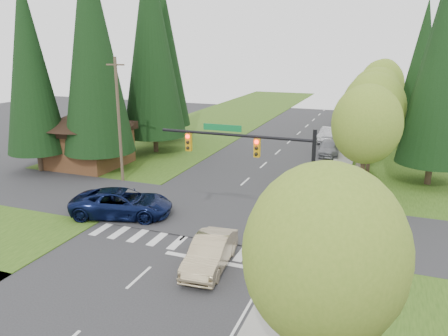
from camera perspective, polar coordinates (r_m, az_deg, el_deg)
The scene contains 33 objects.
ground at distance 22.94m, azimuth -9.70°, elevation -12.73°, with size 120.00×120.00×0.00m, color #28282B.
grass_east at distance 38.83m, azimuth 23.54°, elevation -1.78°, with size 14.00×110.00×0.06m, color #2C4913.
grass_west at distance 45.37m, azimuth -11.18°, elevation 1.66°, with size 14.00×110.00×0.06m, color #2C4913.
cross_street at distance 29.42m, azimuth -1.81°, elevation -5.90°, with size 120.00×8.00×0.10m, color #28282B.
sidewalk_east at distance 40.83m, azimuth 14.92°, elevation -0.10°, with size 1.80×80.00×0.13m, color gray.
curb_east at distance 40.92m, azimuth 13.74°, elevation 0.02°, with size 0.20×80.00×0.13m, color gray.
stone_wall_north at distance 48.40m, azimuth 18.01°, elevation 2.46°, with size 0.70×40.00×0.70m, color #4C4438.
traffic_signal at distance 23.33m, azimuth 4.71°, elevation 1.13°, with size 8.70×0.37×6.80m.
brown_building at distance 41.86m, azimuth -17.35°, elevation 4.43°, with size 8.40×8.40×5.40m.
utility_pole at distance 35.91m, azimuth -13.57°, elevation 6.17°, with size 1.60×0.24×10.00m.
decid_tree_0 at distance 31.68m, azimuth 18.13°, elevation 5.43°, with size 4.80×4.80×8.37m.
decid_tree_1 at distance 38.56m, azimuth 18.92°, elevation 7.39°, with size 5.20×5.20×8.80m.
decid_tree_2 at distance 45.50m, azimuth 19.08°, elevation 8.70°, with size 5.00×5.00×8.82m.
decid_tree_3 at distance 52.48m, azimuth 19.50°, elevation 9.21°, with size 5.00×5.00×8.55m.
decid_tree_4 at distance 59.41m, azimuth 19.87°, elevation 10.23°, with size 5.40×5.40×9.18m.
decid_tree_5 at distance 66.44m, azimuth 19.84°, elevation 10.27°, with size 4.80×4.80×8.30m.
decid_tree_6 at distance 73.39m, azimuth 20.11°, elevation 10.94°, with size 5.20×5.20×8.86m.
decid_tree_south at distance 12.59m, azimuth 13.01°, elevation -11.06°, with size 4.60×4.60×7.92m.
conifer_w_a at distance 39.12m, azimuth -16.82°, elevation 15.03°, with size 6.12×6.12×19.80m.
conifer_w_b at distance 44.13m, azimuth -16.69°, elevation 13.75°, with size 5.44×5.44×17.80m.
conifer_w_c at distance 45.25m, azimuth -9.47°, elevation 16.12°, with size 6.46×6.46×20.80m.
conifer_w_d at distance 40.90m, azimuth -24.09°, elevation 12.25°, with size 5.10×5.10×16.80m.
conifer_w_e at distance 51.46m, azimuth -7.96°, elevation 15.00°, with size 5.78×5.78×18.80m.
conifer_e_a at distance 37.38m, azimuth 26.77°, elevation 12.50°, with size 5.44×5.44×17.80m.
conifer_e_b at distance 51.39m, azimuth 26.64°, elevation 14.10°, with size 6.12×6.12×19.80m.
conifer_e_c at distance 65.31m, azimuth 24.52°, elevation 13.03°, with size 5.10×5.10×16.80m.
sedan_champagne at distance 22.34m, azimuth -1.82°, elevation -10.99°, with size 1.71×4.89×1.61m, color tan.
suv_navy at distance 29.34m, azimuth -13.16°, elevation -4.50°, with size 3.00×6.51×1.81m, color #0A1336.
parked_car_a at distance 34.30m, azimuth 11.57°, elevation -1.61°, with size 1.89×4.69×1.60m, color #A4A3A7.
parked_car_b at distance 46.03m, azimuth 13.54°, elevation 2.59°, with size 1.97×4.84×1.40m, color slate.
parked_car_c at distance 52.15m, azimuth 13.46°, elevation 4.23°, with size 1.71×4.91×1.62m, color #9F9FA3.
parked_car_d at distance 58.17m, azimuth 15.19°, elevation 5.20°, with size 1.73×4.30×1.47m, color silver.
parked_car_e at distance 63.89m, azimuth 14.93°, elevation 6.02°, with size 1.70×4.19×1.22m, color #9B9BA0.
Camera 1 is at (10.59, -17.20, 10.87)m, focal length 35.00 mm.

